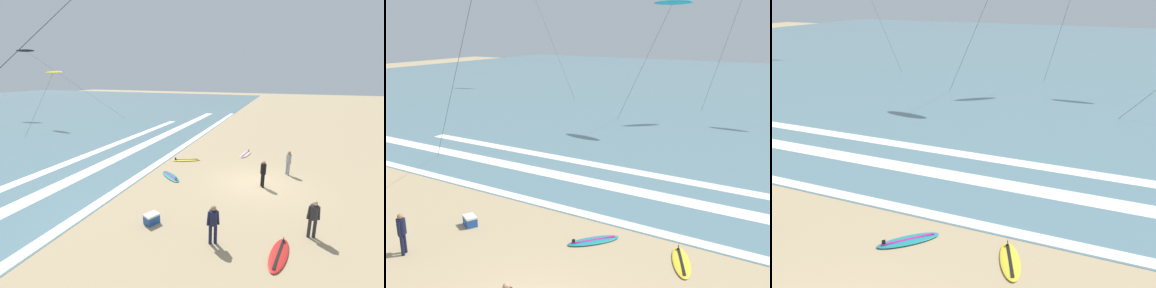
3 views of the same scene
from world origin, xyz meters
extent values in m
plane|color=tan|center=(0.00, 0.00, 0.00)|extent=(160.00, 160.00, 0.00)
cube|color=white|center=(1.86, 7.20, 0.01)|extent=(52.35, 0.60, 0.01)
cube|color=white|center=(1.80, 10.80, 0.01)|extent=(50.17, 1.08, 0.01)
cube|color=white|center=(-0.48, 13.49, 0.01)|extent=(36.70, 0.86, 0.01)
cylinder|color=black|center=(-0.18, -0.33, 0.41)|extent=(0.13, 0.13, 0.82)
cylinder|color=black|center=(-0.35, -0.42, 0.41)|extent=(0.13, 0.13, 0.82)
cylinder|color=black|center=(-0.27, -0.38, 1.11)|extent=(0.32, 0.32, 0.58)
cylinder|color=black|center=(-0.10, -0.29, 1.08)|extent=(0.16, 0.14, 0.56)
cylinder|color=black|center=(-0.43, -0.47, 1.08)|extent=(0.16, 0.14, 0.56)
sphere|color=#9E7051|center=(-0.27, -0.38, 1.49)|extent=(0.21, 0.21, 0.21)
cylinder|color=#232328|center=(-4.52, -2.78, 0.41)|extent=(0.13, 0.13, 0.82)
cylinder|color=#232328|center=(-4.56, -2.58, 0.41)|extent=(0.13, 0.13, 0.82)
cylinder|color=#232328|center=(-4.54, -2.68, 1.11)|extent=(0.32, 0.32, 0.58)
cylinder|color=#232328|center=(-4.51, -2.86, 1.08)|extent=(0.11, 0.15, 0.56)
cylinder|color=#232328|center=(-4.57, -2.49, 1.08)|extent=(0.11, 0.15, 0.56)
sphere|color=tan|center=(-4.54, -2.68, 1.49)|extent=(0.21, 0.21, 0.21)
cylinder|color=#141938|center=(-6.32, 0.99, 0.41)|extent=(0.13, 0.13, 0.82)
cylinder|color=#141938|center=(-6.22, 0.81, 0.41)|extent=(0.13, 0.13, 0.82)
cylinder|color=#141938|center=(-6.27, 0.90, 1.11)|extent=(0.32, 0.32, 0.58)
cylinder|color=#141938|center=(-6.36, 1.07, 1.08)|extent=(0.14, 0.16, 0.56)
cylinder|color=#141938|center=(-6.18, 0.74, 1.08)|extent=(0.14, 0.16, 0.56)
sphere|color=#9E7051|center=(-6.27, 0.90, 1.49)|extent=(0.21, 0.21, 0.21)
cylinder|color=gray|center=(2.29, -1.67, 0.41)|extent=(0.13, 0.13, 0.82)
cylinder|color=gray|center=(2.13, -1.78, 0.41)|extent=(0.13, 0.13, 0.82)
cylinder|color=gray|center=(2.21, -1.73, 1.11)|extent=(0.32, 0.32, 0.58)
cylinder|color=gray|center=(2.36, -1.62, 1.08)|extent=(0.16, 0.15, 0.56)
cylinder|color=gray|center=(2.06, -1.83, 1.08)|extent=(0.16, 0.15, 0.56)
sphere|color=#9E7051|center=(2.21, -1.73, 1.49)|extent=(0.21, 0.21, 0.21)
ellipsoid|color=yellow|center=(2.64, 5.48, 0.04)|extent=(1.42, 2.16, 0.09)
cube|color=black|center=(2.64, 5.48, 0.09)|extent=(0.84, 1.66, 0.01)
cube|color=black|center=(2.30, 6.23, 0.17)|extent=(0.06, 0.12, 0.16)
ellipsoid|color=teal|center=(-0.75, 5.24, 0.04)|extent=(1.83, 1.98, 0.09)
cube|color=#BF198C|center=(-0.75, 5.24, 0.09)|extent=(1.24, 1.42, 0.01)
cube|color=black|center=(-1.28, 4.62, 0.17)|extent=(0.09, 0.10, 0.16)
ellipsoid|color=red|center=(-6.14, -1.52, 0.04)|extent=(2.17, 0.93, 0.09)
cube|color=black|center=(-6.14, -1.52, 0.09)|extent=(1.78, 0.38, 0.01)
cube|color=black|center=(-5.33, -1.65, 0.17)|extent=(0.12, 0.03, 0.16)
ellipsoid|color=beige|center=(5.65, 1.51, 0.04)|extent=(2.17, 0.96, 0.09)
cube|color=#BF198C|center=(5.65, 1.51, 0.09)|extent=(1.77, 0.41, 0.01)
cube|color=black|center=(6.46, 1.36, 0.17)|extent=(0.12, 0.04, 0.16)
ellipsoid|color=black|center=(14.98, 36.16, 9.78)|extent=(1.26, 3.28, 0.43)
cylinder|color=#333333|center=(16.42, 28.78, 4.89)|extent=(2.91, 14.78, 9.80)
ellipsoid|color=yellow|center=(10.26, 25.97, 6.60)|extent=(1.27, 3.28, 0.43)
cylinder|color=#333333|center=(6.84, 24.78, 3.30)|extent=(6.85, 2.40, 6.61)
cube|color=#1E4C9E|center=(-5.84, 3.79, 0.18)|extent=(0.73, 0.66, 0.36)
cube|color=silver|center=(-5.84, 3.79, 0.40)|extent=(0.75, 0.67, 0.08)
camera|label=1|loc=(-14.61, -1.32, 6.28)|focal=24.09mm
camera|label=2|loc=(6.20, -7.55, 8.02)|focal=39.10mm
camera|label=3|loc=(6.47, -6.05, 7.81)|focal=43.58mm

